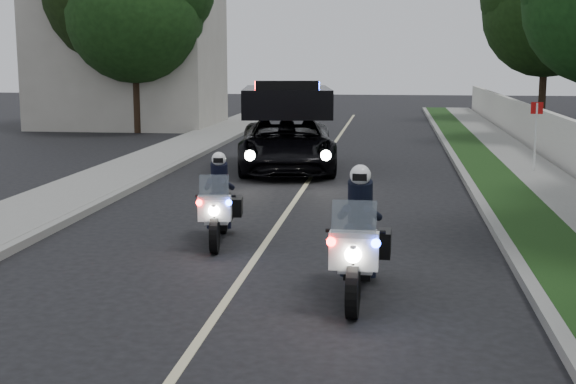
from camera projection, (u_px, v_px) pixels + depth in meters
The scene contains 17 objects.
ground at pixel (224, 304), 10.40m from camera, with size 120.00×120.00×0.00m, color black.
curb_right at pixel (470, 185), 19.64m from camera, with size 0.20×60.00×0.15m, color gray.
grass_verge at pixel (499, 185), 19.55m from camera, with size 1.20×60.00×0.16m, color #193814.
sidewalk_right at pixel (553, 187), 19.38m from camera, with size 1.40×60.00×0.16m, color gray.
curb_left at pixel (151, 179), 20.69m from camera, with size 0.20×60.00×0.15m, color gray.
sidewalk_left at pixel (110, 178), 20.83m from camera, with size 2.00×60.00×0.16m, color gray.
building_far at pixel (129, 51), 36.51m from camera, with size 8.00×6.00×7.00m, color #A8A396.
lane_marking at pixel (306, 184), 20.18m from camera, with size 0.12×50.00×0.01m, color #BFB78C.
police_moto_left at pixel (219, 242), 13.88m from camera, with size 0.65×1.87×1.59m, color silver, non-canonical shape.
police_moto_right at pixel (358, 297), 10.72m from camera, with size 0.74×2.11×1.79m, color silver, non-canonical shape.
police_suv at pixel (287, 170), 22.83m from camera, with size 2.64×5.69×2.77m, color black.
bicycle at pixel (286, 136), 32.84m from camera, with size 0.65×1.86×0.97m, color black.
cyclist at pixel (286, 136), 32.84m from camera, with size 0.66×0.44×1.83m, color black.
sign_post at pixel (533, 177), 21.53m from camera, with size 0.33×0.33×2.09m, color #AE260C, non-canonical shape.
tree_right_e at pixel (541, 123), 39.43m from camera, with size 6.21×6.21×10.35m, color #173410, non-canonical shape.
tree_left_near at pixel (138, 133), 34.11m from camera, with size 5.87×5.87×9.79m, color #1A3F15, non-canonical shape.
tree_left_far at pixel (129, 130), 35.52m from camera, with size 7.20×7.20×12.01m, color black, non-canonical shape.
Camera 1 is at (2.14, -9.81, 3.20)m, focal length 49.32 mm.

